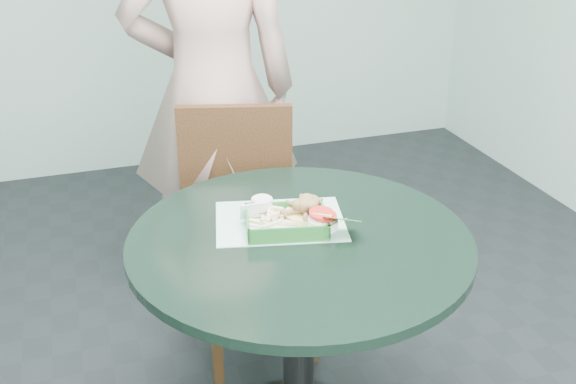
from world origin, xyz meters
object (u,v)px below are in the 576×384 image
object	(u,v)px
crab_sandwich	(302,212)
sauce_ramekin	(257,211)
food_basket	(286,231)
cafe_table	(299,292)
diner_person	(209,33)
dining_chair	(244,214)

from	to	relation	value
crab_sandwich	sauce_ramekin	size ratio (longest dim) A/B	2.00
food_basket	sauce_ramekin	size ratio (longest dim) A/B	3.66
cafe_table	diner_person	bearing A→B (deg)	92.70
sauce_ramekin	crab_sandwich	bearing A→B (deg)	-17.83
dining_chair	sauce_ramekin	bearing A→B (deg)	-84.56
food_basket	sauce_ramekin	world-z (taller)	sauce_ramekin
crab_sandwich	food_basket	bearing A→B (deg)	-148.12
dining_chair	diner_person	distance (m)	0.69
dining_chair	food_basket	size ratio (longest dim) A/B	4.02
crab_sandwich	diner_person	bearing A→B (deg)	95.48
diner_person	food_basket	bearing A→B (deg)	100.09
sauce_ramekin	dining_chair	bearing A→B (deg)	80.36
food_basket	sauce_ramekin	bearing A→B (deg)	129.04
food_basket	crab_sandwich	distance (m)	0.08
cafe_table	dining_chair	size ratio (longest dim) A/B	1.06
cafe_table	crab_sandwich	bearing A→B (deg)	66.80
food_basket	sauce_ramekin	distance (m)	0.11
diner_person	food_basket	xyz separation A→B (m)	(0.02, -0.88, -0.39)
cafe_table	crab_sandwich	size ratio (longest dim) A/B	7.81
diner_person	crab_sandwich	xyz separation A→B (m)	(0.08, -0.84, -0.36)
diner_person	sauce_ramekin	distance (m)	0.87
diner_person	food_basket	world-z (taller)	diner_person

